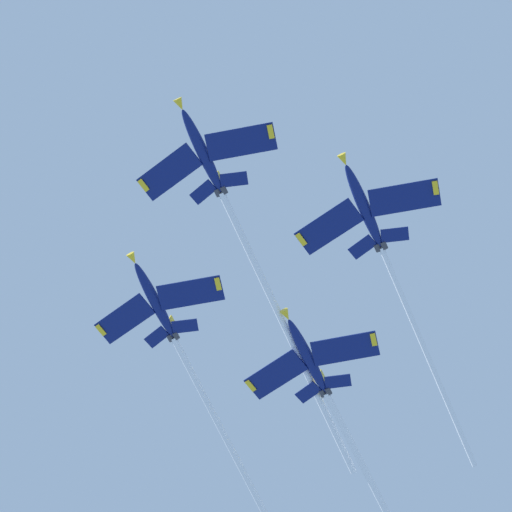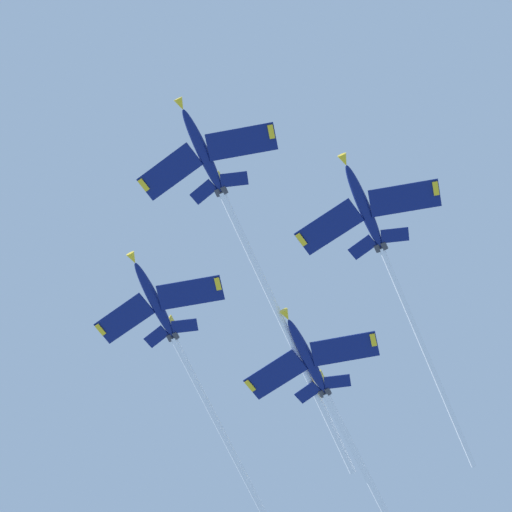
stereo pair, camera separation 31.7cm
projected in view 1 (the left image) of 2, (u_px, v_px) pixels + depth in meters
jet_lead at (245, 243)px, 133.48m from camera, size 28.22×51.21×21.10m
jet_left_wing at (383, 252)px, 131.03m from camera, size 24.09×41.46×18.47m
jet_right_wing at (188, 366)px, 141.03m from camera, size 25.28×45.41×18.81m
jet_slot at (347, 434)px, 140.22m from camera, size 26.01×49.38×19.99m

